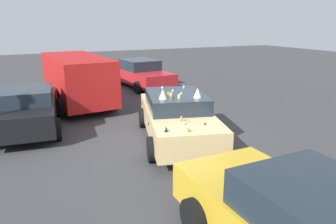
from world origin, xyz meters
TOP-DOWN VIEW (x-y plane):
  - ground_plane at (0.00, 0.00)m, footprint 60.00×60.00m
  - art_car_decorated at (0.04, -0.01)m, footprint 4.71×2.88m
  - parked_van_behind_right at (5.42, 1.94)m, footprint 5.20×2.49m
  - parked_sedan_near_left at (7.93, -1.82)m, footprint 4.58×2.37m
  - parked_sedan_row_back_far at (2.80, 3.95)m, footprint 4.21×2.30m

SIDE VIEW (x-z plane):
  - ground_plane at x=0.00m, z-range 0.00..0.00m
  - art_car_decorated at x=0.04m, z-range -0.10..1.53m
  - parked_sedan_near_left at x=7.93m, z-range 0.00..1.43m
  - parked_sedan_row_back_far at x=2.80m, z-range 0.02..1.42m
  - parked_van_behind_right at x=5.42m, z-range 0.13..2.17m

